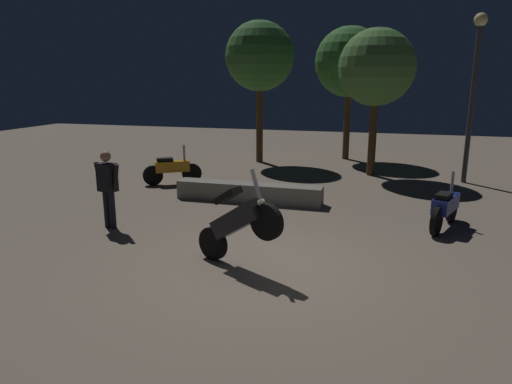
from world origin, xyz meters
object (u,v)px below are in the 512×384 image
(motorcycle_orange_parked_right, at_px, (172,169))
(person_rider_beside, at_px, (108,183))
(motorcycle_black_foreground, at_px, (238,223))
(motorcycle_blue_parked_left, at_px, (445,207))
(streetlamp_near, at_px, (475,77))

(motorcycle_orange_parked_right, relative_size, person_rider_beside, 0.93)
(motorcycle_black_foreground, bearing_deg, motorcycle_orange_parked_right, 147.31)
(motorcycle_black_foreground, distance_m, motorcycle_orange_parked_right, 6.41)
(motorcycle_black_foreground, relative_size, motorcycle_blue_parked_left, 1.03)
(motorcycle_orange_parked_right, xyz_separation_m, streetlamp_near, (8.02, 2.54, 2.54))
(motorcycle_orange_parked_right, xyz_separation_m, person_rider_beside, (0.58, -4.00, 0.48))
(motorcycle_blue_parked_left, bearing_deg, streetlamp_near, 8.79)
(motorcycle_blue_parked_left, bearing_deg, motorcycle_black_foreground, 152.97)
(person_rider_beside, bearing_deg, motorcycle_black_foreground, 82.54)
(person_rider_beside, bearing_deg, motorcycle_blue_parked_left, 119.72)
(motorcycle_black_foreground, xyz_separation_m, person_rider_beside, (-3.11, 1.23, 0.17))
(motorcycle_blue_parked_left, distance_m, streetlamp_near, 5.46)
(motorcycle_black_foreground, distance_m, streetlamp_near, 9.17)
(motorcycle_orange_parked_right, distance_m, streetlamp_near, 8.79)
(streetlamp_near, bearing_deg, motorcycle_black_foreground, -119.14)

